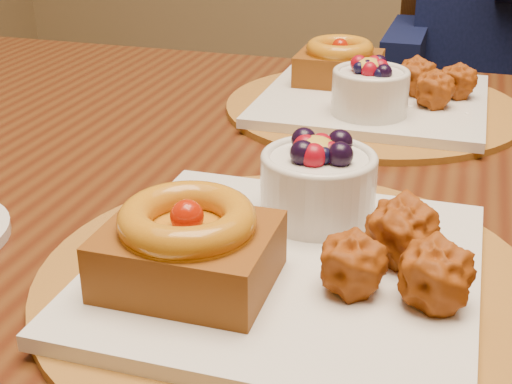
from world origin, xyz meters
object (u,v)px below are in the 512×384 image
Objects in this scene: place_setting_near at (284,248)px; dining_table at (337,240)px; chair_far at (474,161)px; place_setting_far at (371,92)px.

dining_table is at bearing 89.09° from place_setting_near.
place_setting_near is at bearing -90.91° from dining_table.
place_setting_near reaches higher than chair_far.
chair_far is (0.15, 1.06, -0.33)m from place_setting_near.
chair_far is at bearing 76.43° from place_setting_far.
dining_table is 1.94× the size of chair_far.
place_setting_far is at bearing 90.75° from dining_table.
dining_table is 0.24m from place_setting_near.
chair_far is at bearing 79.99° from dining_table.
place_setting_far is 0.46× the size of chair_far.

